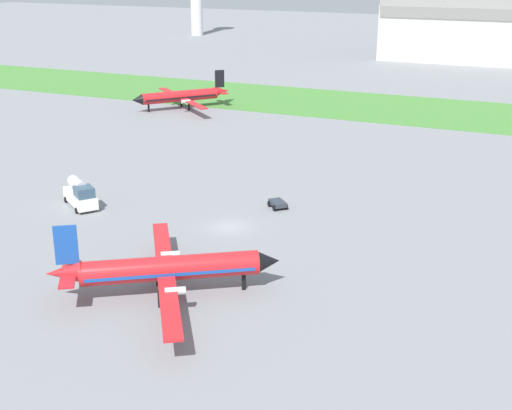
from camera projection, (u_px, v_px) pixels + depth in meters
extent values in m
plane|color=gray|center=(230.00, 227.00, 79.30)|extent=(600.00, 600.00, 0.00)
cube|color=#478438|center=(385.00, 108.00, 140.80)|extent=(360.00, 28.00, 0.08)
cylinder|color=red|center=(170.00, 268.00, 62.66)|extent=(14.35, 10.48, 2.19)
cone|color=black|center=(268.00, 261.00, 64.05)|extent=(3.00, 2.99, 2.14)
cone|color=red|center=(63.00, 273.00, 61.12)|extent=(3.64, 3.33, 1.97)
cube|color=#19479E|center=(171.00, 270.00, 62.72)|extent=(13.64, 10.04, 0.31)
cube|color=red|center=(163.00, 246.00, 68.31)|extent=(7.89, 10.89, 0.22)
cube|color=red|center=(169.00, 304.00, 57.14)|extent=(7.89, 10.89, 0.22)
cylinder|color=#B7BABF|center=(170.00, 255.00, 66.40)|extent=(1.85, 1.55, 0.70)
cylinder|color=#B7BABF|center=(175.00, 291.00, 59.24)|extent=(1.85, 1.55, 0.70)
cube|color=#19479E|center=(66.00, 245.00, 60.33)|extent=(1.79, 1.30, 3.50)
cube|color=red|center=(70.00, 266.00, 62.63)|extent=(2.78, 3.28, 0.17)
cube|color=red|center=(67.00, 280.00, 59.79)|extent=(2.78, 3.28, 0.17)
cylinder|color=black|center=(244.00, 282.00, 64.32)|extent=(0.39, 0.39, 1.53)
cylinder|color=black|center=(158.00, 278.00, 65.12)|extent=(0.39, 0.39, 1.53)
cylinder|color=black|center=(160.00, 299.00, 61.10)|extent=(0.39, 0.39, 1.53)
cylinder|color=red|center=(180.00, 96.00, 138.90)|extent=(11.60, 13.17, 2.14)
cone|color=black|center=(137.00, 100.00, 135.35)|extent=(2.99, 2.99, 2.10)
cone|color=red|center=(222.00, 91.00, 142.54)|extent=(3.41, 3.54, 1.93)
cube|color=black|center=(180.00, 97.00, 138.95)|extent=(11.08, 12.54, 0.30)
cube|color=red|center=(193.00, 103.00, 134.21)|extent=(9.97, 8.76, 0.21)
cube|color=red|center=(172.00, 93.00, 144.19)|extent=(9.97, 8.76, 0.21)
cylinder|color=#B7BABF|center=(186.00, 101.00, 135.76)|extent=(1.63, 1.75, 0.69)
cylinder|color=#B7BABF|center=(172.00, 95.00, 142.15)|extent=(1.63, 1.75, 0.69)
cube|color=black|center=(220.00, 79.00, 141.52)|extent=(1.44, 1.64, 3.43)
cube|color=red|center=(223.00, 93.00, 141.11)|extent=(3.12, 2.92, 0.17)
cube|color=red|center=(217.00, 90.00, 143.65)|extent=(3.12, 2.92, 0.17)
cylinder|color=black|center=(149.00, 108.00, 136.85)|extent=(0.39, 0.39, 1.50)
cylinder|color=black|center=(189.00, 107.00, 138.16)|extent=(0.39, 0.39, 1.50)
cylinder|color=black|center=(181.00, 103.00, 141.75)|extent=(0.39, 0.39, 1.50)
cube|color=#2D333D|center=(278.00, 203.00, 85.07)|extent=(2.75, 2.77, 0.55)
cylinder|color=black|center=(286.00, 207.00, 84.67)|extent=(0.67, 0.68, 0.70)
cylinder|color=black|center=(274.00, 208.00, 84.17)|extent=(0.67, 0.68, 0.70)
cylinder|color=black|center=(281.00, 202.00, 86.15)|extent=(0.67, 0.68, 0.70)
cylinder|color=black|center=(269.00, 204.00, 85.66)|extent=(0.67, 0.68, 0.70)
cube|color=white|center=(80.00, 198.00, 85.56)|extent=(6.66, 5.78, 1.40)
cylinder|color=silver|center=(77.00, 185.00, 85.70)|extent=(3.79, 3.35, 1.54)
cube|color=#334C60|center=(84.00, 192.00, 83.64)|extent=(3.08, 3.01, 1.20)
cylinder|color=black|center=(96.00, 207.00, 84.50)|extent=(0.71, 0.62, 0.70)
cylinder|color=black|center=(77.00, 211.00, 83.37)|extent=(0.71, 0.62, 0.70)
cylinder|color=black|center=(85.00, 197.00, 88.21)|extent=(0.71, 0.62, 0.70)
cylinder|color=black|center=(66.00, 200.00, 87.08)|extent=(0.71, 0.62, 0.70)
cube|color=#BCB7B2|center=(471.00, 32.00, 204.25)|extent=(47.40, 29.18, 15.51)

